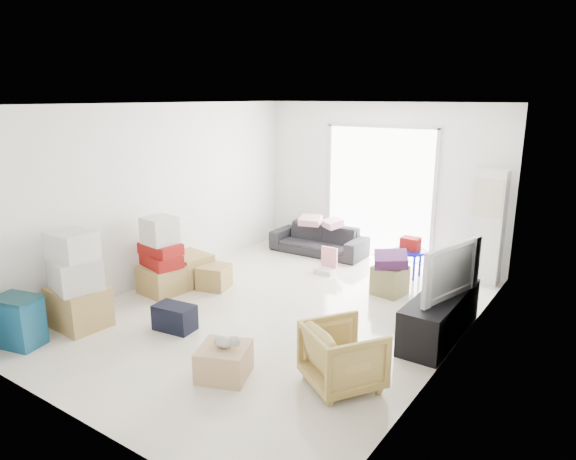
{
  "coord_description": "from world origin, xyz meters",
  "views": [
    {
      "loc": [
        3.7,
        -5.23,
        2.79
      ],
      "look_at": [
        -0.03,
        0.2,
        1.07
      ],
      "focal_mm": 32.0,
      "sensor_mm": 36.0,
      "label": 1
    }
  ],
  "objects_px": {
    "storage_bins": "(19,321)",
    "ottoman": "(390,280)",
    "armchair": "(343,353)",
    "sofa": "(319,235)",
    "tv_console": "(440,315)",
    "kids_table": "(410,249)",
    "wood_crate": "(224,361)",
    "television": "(442,289)",
    "ac_tower": "(488,227)"
  },
  "relations": [
    {
      "from": "storage_bins",
      "to": "wood_crate",
      "type": "height_order",
      "value": "storage_bins"
    },
    {
      "from": "tv_console",
      "to": "storage_bins",
      "type": "distance_m",
      "value": 4.9
    },
    {
      "from": "armchair",
      "to": "ottoman",
      "type": "bearing_deg",
      "value": -43.22
    },
    {
      "from": "ac_tower",
      "to": "storage_bins",
      "type": "xyz_separation_m",
      "value": [
        -3.85,
        -5.17,
        -0.58
      ]
    },
    {
      "from": "tv_console",
      "to": "armchair",
      "type": "height_order",
      "value": "armchair"
    },
    {
      "from": "sofa",
      "to": "storage_bins",
      "type": "height_order",
      "value": "sofa"
    },
    {
      "from": "tv_console",
      "to": "wood_crate",
      "type": "relative_size",
      "value": 3.23
    },
    {
      "from": "tv_console",
      "to": "sofa",
      "type": "height_order",
      "value": "sofa"
    },
    {
      "from": "television",
      "to": "kids_table",
      "type": "height_order",
      "value": "television"
    },
    {
      "from": "armchair",
      "to": "sofa",
      "type": "bearing_deg",
      "value": -22.51
    },
    {
      "from": "tv_console",
      "to": "armchair",
      "type": "xyz_separation_m",
      "value": [
        -0.43,
        -1.62,
        0.09
      ]
    },
    {
      "from": "television",
      "to": "wood_crate",
      "type": "relative_size",
      "value": 2.25
    },
    {
      "from": "ac_tower",
      "to": "armchair",
      "type": "bearing_deg",
      "value": -95.68
    },
    {
      "from": "ac_tower",
      "to": "ottoman",
      "type": "distance_m",
      "value": 1.75
    },
    {
      "from": "television",
      "to": "armchair",
      "type": "xyz_separation_m",
      "value": [
        -0.43,
        -1.62,
        -0.25
      ]
    },
    {
      "from": "storage_bins",
      "to": "ottoman",
      "type": "height_order",
      "value": "storage_bins"
    },
    {
      "from": "wood_crate",
      "to": "kids_table",
      "type": "bearing_deg",
      "value": 83.85
    },
    {
      "from": "television",
      "to": "sofa",
      "type": "height_order",
      "value": "sofa"
    },
    {
      "from": "armchair",
      "to": "kids_table",
      "type": "distance_m",
      "value": 3.47
    },
    {
      "from": "storage_bins",
      "to": "ac_tower",
      "type": "bearing_deg",
      "value": 53.34
    },
    {
      "from": "ac_tower",
      "to": "armchair",
      "type": "height_order",
      "value": "ac_tower"
    },
    {
      "from": "tv_console",
      "to": "wood_crate",
      "type": "distance_m",
      "value": 2.63
    },
    {
      "from": "storage_bins",
      "to": "wood_crate",
      "type": "bearing_deg",
      "value": 18.93
    },
    {
      "from": "wood_crate",
      "to": "armchair",
      "type": "bearing_deg",
      "value": 26.3
    },
    {
      "from": "tv_console",
      "to": "kids_table",
      "type": "height_order",
      "value": "kids_table"
    },
    {
      "from": "armchair",
      "to": "ottoman",
      "type": "height_order",
      "value": "armchair"
    },
    {
      "from": "ac_tower",
      "to": "kids_table",
      "type": "distance_m",
      "value": 1.19
    },
    {
      "from": "wood_crate",
      "to": "ac_tower",
      "type": "bearing_deg",
      "value": 71.43
    },
    {
      "from": "ac_tower",
      "to": "ottoman",
      "type": "xyz_separation_m",
      "value": [
        -0.99,
        -1.28,
        -0.66
      ]
    },
    {
      "from": "armchair",
      "to": "kids_table",
      "type": "xyz_separation_m",
      "value": [
        -0.66,
        3.4,
        0.11
      ]
    },
    {
      "from": "sofa",
      "to": "armchair",
      "type": "height_order",
      "value": "armchair"
    },
    {
      "from": "tv_console",
      "to": "sofa",
      "type": "distance_m",
      "value": 3.58
    },
    {
      "from": "ac_tower",
      "to": "sofa",
      "type": "height_order",
      "value": "ac_tower"
    },
    {
      "from": "storage_bins",
      "to": "kids_table",
      "type": "bearing_deg",
      "value": 59.42
    },
    {
      "from": "kids_table",
      "to": "wood_crate",
      "type": "bearing_deg",
      "value": -96.15
    },
    {
      "from": "tv_console",
      "to": "kids_table",
      "type": "xyz_separation_m",
      "value": [
        -1.09,
        1.78,
        0.2
      ]
    },
    {
      "from": "television",
      "to": "sofa",
      "type": "bearing_deg",
      "value": 69.46
    },
    {
      "from": "tv_console",
      "to": "television",
      "type": "bearing_deg",
      "value": -90.0
    },
    {
      "from": "tv_console",
      "to": "sofa",
      "type": "bearing_deg",
      "value": 145.03
    },
    {
      "from": "armchair",
      "to": "storage_bins",
      "type": "bearing_deg",
      "value": 54.53
    },
    {
      "from": "television",
      "to": "ac_tower",
      "type": "bearing_deg",
      "value": 15.73
    },
    {
      "from": "tv_console",
      "to": "sofa",
      "type": "relative_size",
      "value": 0.91
    },
    {
      "from": "tv_console",
      "to": "kids_table",
      "type": "distance_m",
      "value": 2.1
    },
    {
      "from": "storage_bins",
      "to": "wood_crate",
      "type": "xyz_separation_m",
      "value": [
        2.39,
        0.82,
        -0.13
      ]
    },
    {
      "from": "ac_tower",
      "to": "television",
      "type": "height_order",
      "value": "ac_tower"
    },
    {
      "from": "tv_console",
      "to": "storage_bins",
      "type": "height_order",
      "value": "storage_bins"
    },
    {
      "from": "ottoman",
      "to": "kids_table",
      "type": "height_order",
      "value": "kids_table"
    },
    {
      "from": "ac_tower",
      "to": "television",
      "type": "bearing_deg",
      "value": -88.7
    },
    {
      "from": "tv_console",
      "to": "storage_bins",
      "type": "relative_size",
      "value": 2.68
    },
    {
      "from": "ottoman",
      "to": "armchair",
      "type": "bearing_deg",
      "value": -76.44
    }
  ]
}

